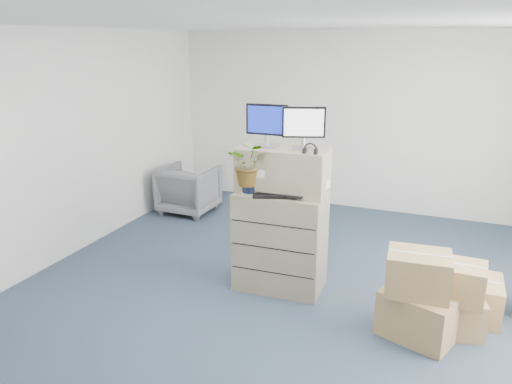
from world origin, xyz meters
TOP-DOWN VIEW (x-y plane):
  - ground at (0.00, 0.00)m, footprint 7.00×7.00m
  - wall_back at (0.00, 3.51)m, footprint 6.00×0.02m
  - filing_cabinet_lower at (-0.22, 0.43)m, footprint 0.96×0.61m
  - filing_cabinet_upper at (-0.22, 0.48)m, footprint 0.96×0.50m
  - monitor_left at (-0.41, 0.49)m, footprint 0.45×0.18m
  - monitor_right at (-0.01, 0.50)m, footprint 0.43×0.23m
  - headphones at (0.11, 0.33)m, footprint 0.14×0.02m
  - keyboard at (-0.19, 0.31)m, footprint 0.60×0.39m
  - mouse at (0.13, 0.33)m, footprint 0.11×0.09m
  - water_bottle at (-0.18, 0.48)m, footprint 0.07×0.07m
  - phone_dock at (-0.29, 0.46)m, footprint 0.06×0.05m
  - external_drive at (0.09, 0.56)m, footprint 0.27×0.23m
  - tissue_box at (0.15, 0.56)m, footprint 0.24×0.14m
  - potted_plant at (-0.52, 0.29)m, footprint 0.44×0.49m
  - office_chair at (-2.40, 2.26)m, footprint 0.81×0.76m
  - cardboard_boxes at (1.82, 0.35)m, footprint 2.14×1.47m

SIDE VIEW (x-z plane):
  - ground at x=0.00m, z-range 0.00..0.00m
  - cardboard_boxes at x=1.82m, z-range -0.10..0.73m
  - office_chair at x=-2.40m, z-range 0.00..0.82m
  - filing_cabinet_lower at x=-0.22m, z-range 0.00..1.10m
  - keyboard at x=-0.19m, z-range 1.10..1.13m
  - mouse at x=0.13m, z-range 1.10..1.13m
  - external_drive at x=0.09m, z-range 1.10..1.17m
  - phone_dock at x=-0.29m, z-range 1.08..1.21m
  - tissue_box at x=0.15m, z-range 1.17..1.25m
  - water_bottle at x=-0.18m, z-range 1.10..1.34m
  - filing_cabinet_upper at x=-0.22m, z-range 1.10..1.57m
  - potted_plant at x=-0.52m, z-range 1.13..1.58m
  - wall_back at x=0.00m, z-range 0.00..2.80m
  - headphones at x=0.11m, z-range 1.54..1.68m
  - monitor_right at x=-0.01m, z-range 1.60..2.03m
  - monitor_left at x=-0.41m, z-range 1.60..2.04m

